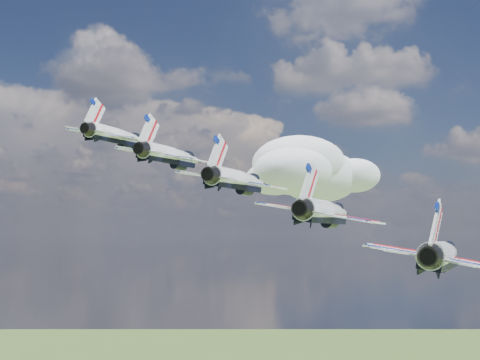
# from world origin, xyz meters

# --- Properties ---
(cloud_far) EXTENTS (61.69, 48.47, 24.23)m
(cloud_far) POSITION_xyz_m (29.45, 210.09, 167.33)
(cloud_far) COLOR white
(jet_0) EXTENTS (16.17, 18.51, 6.30)m
(jet_0) POSITION_xyz_m (-15.92, 12.34, 155.57)
(jet_0) COLOR silver
(jet_1) EXTENTS (16.17, 18.51, 6.30)m
(jet_1) POSITION_xyz_m (-7.97, 3.92, 152.05)
(jet_1) COLOR white
(jet_2) EXTENTS (16.17, 18.51, 6.30)m
(jet_2) POSITION_xyz_m (-0.03, -4.50, 148.53)
(jet_2) COLOR white
(jet_3) EXTENTS (16.17, 18.51, 6.30)m
(jet_3) POSITION_xyz_m (7.91, -12.93, 145.00)
(jet_3) COLOR white
(jet_4) EXTENTS (16.17, 18.51, 6.30)m
(jet_4) POSITION_xyz_m (15.86, -21.35, 141.48)
(jet_4) COLOR white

